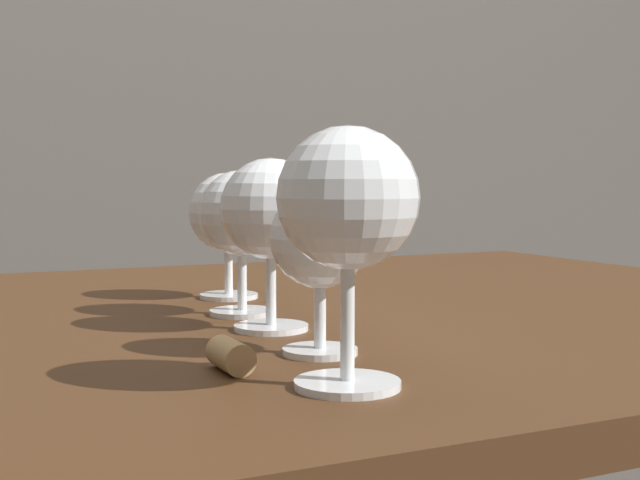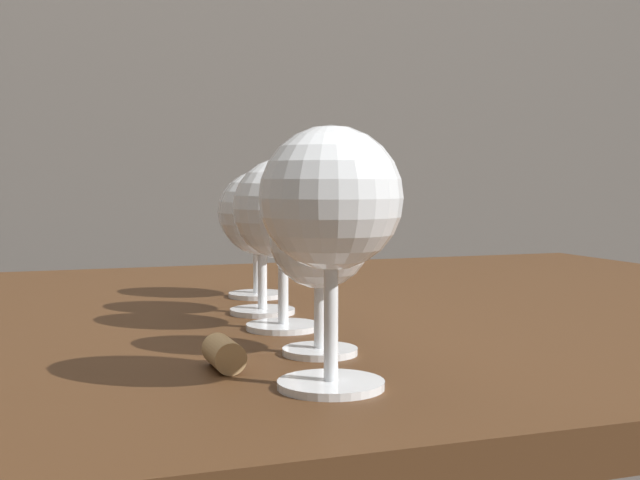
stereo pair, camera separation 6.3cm
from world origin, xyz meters
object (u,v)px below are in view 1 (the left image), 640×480
object	(u,v)px
wine_glass_amber	(348,205)
wine_glass_pinot	(271,211)
cork	(231,356)
wine_glass_chardonnay	(320,242)
wine_glass_merlot	(242,217)
wine_glass_port	(228,216)

from	to	relation	value
wine_glass_amber	wine_glass_pinot	xyz separation A→B (m)	(0.03, 0.21, -0.01)
wine_glass_pinot	cork	bearing A→B (deg)	-122.12
wine_glass_amber	cork	size ratio (longest dim) A/B	3.89
wine_glass_amber	wine_glass_chardonnay	xyz separation A→B (m)	(0.03, 0.10, -0.03)
wine_glass_pinot	wine_glass_amber	bearing A→B (deg)	-99.36
wine_glass_chardonnay	wine_glass_merlot	size ratio (longest dim) A/B	0.90
wine_glass_port	cork	world-z (taller)	wine_glass_port
wine_glass_merlot	wine_glass_pinot	bearing A→B (deg)	-94.45
wine_glass_amber	wine_glass_chardonnay	size ratio (longest dim) A/B	1.31
wine_glass_amber	wine_glass_pinot	bearing A→B (deg)	80.64
wine_glass_merlot	cork	size ratio (longest dim) A/B	3.31
wine_glass_chardonnay	cork	world-z (taller)	wine_glass_chardonnay
wine_glass_chardonnay	wine_glass_pinot	size ratio (longest dim) A/B	0.84
wine_glass_pinot	wine_glass_merlot	size ratio (longest dim) A/B	1.07
wine_glass_amber	cork	distance (m)	0.14
wine_glass_amber	wine_glass_port	bearing A→B (deg)	80.62
cork	wine_glass_port	bearing A→B (deg)	70.70
wine_glass_chardonnay	wine_glass_port	size ratio (longest dim) A/B	0.91
wine_glass_chardonnay	cork	bearing A→B (deg)	-162.38
wine_glass_amber	wine_glass_port	xyz separation A→B (m)	(0.07, 0.41, -0.02)
wine_glass_amber	cork	xyz separation A→B (m)	(-0.05, 0.07, -0.10)
wine_glass_pinot	wine_glass_merlot	xyz separation A→B (m)	(0.01, 0.09, -0.01)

